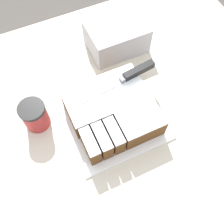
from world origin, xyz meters
The scene contains 7 objects.
ground_plane centered at (0.00, 0.00, 0.00)m, with size 8.00×8.00×0.00m, color #4C4742.
countertop centered at (0.00, 0.00, 0.46)m, with size 1.40×1.10×0.91m.
cake_board centered at (0.05, 0.03, 0.91)m, with size 0.30×0.29×0.01m.
cake centered at (0.06, 0.03, 0.95)m, with size 0.25×0.24×0.08m.
knife centered at (0.16, 0.11, 1.00)m, with size 0.27×0.05×0.02m.
coffee_cup centered at (-0.17, 0.12, 0.96)m, with size 0.08×0.08×0.10m.
storage_box centered at (0.20, 0.30, 0.96)m, with size 0.20×0.15×0.10m.
Camera 1 is at (-0.11, -0.32, 1.67)m, focal length 42.00 mm.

